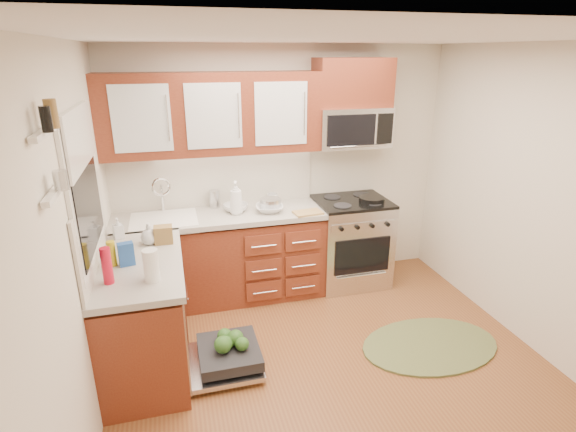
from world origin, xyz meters
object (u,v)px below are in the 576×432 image
object	(u,v)px
microwave	(351,127)
dishwasher	(224,357)
skillet	(372,199)
bowl_b	(236,208)
rug	(430,345)
cup	(272,198)
sink	(165,232)
stock_pot	(270,205)
range	(350,242)
paper_towel_roll	(151,265)
bowl_a	(270,208)
cutting_board	(308,213)
upper_cabinets	(212,114)

from	to	relation	value
microwave	dishwasher	distance (m)	2.55
skillet	bowl_b	size ratio (longest dim) A/B	1.11
rug	skillet	xyz separation A→B (m)	(-0.05, 1.22, 0.96)
bowl_b	cup	world-z (taller)	cup
sink	stock_pot	xyz separation A→B (m)	(1.04, -0.02, 0.19)
rug	dishwasher	bearing A→B (deg)	174.18
rug	cup	world-z (taller)	cup
range	paper_towel_roll	xyz separation A→B (m)	(-2.01, -1.25, 0.57)
range	rug	distance (m)	1.41
cup	paper_towel_roll	bearing A→B (deg)	-129.22
microwave	bowl_a	distance (m)	1.19
range	cup	distance (m)	0.98
sink	range	bearing A→B (deg)	0.30
rug	bowl_b	size ratio (longest dim) A/B	5.10
microwave	rug	distance (m)	2.23
range	bowl_a	distance (m)	1.03
sink	bowl_b	size ratio (longest dim) A/B	2.58
skillet	cutting_board	distance (m)	0.74
cutting_board	cup	size ratio (longest dim) A/B	2.27
range	cutting_board	world-z (taller)	range
upper_cabinets	microwave	bearing A→B (deg)	-1.02
range	skillet	world-z (taller)	skillet
upper_cabinets	dishwasher	distance (m)	2.19
bowl_a	rug	bearing A→B (deg)	-47.76
microwave	cup	bearing A→B (deg)	173.01
stock_pot	cutting_board	size ratio (longest dim) A/B	0.76
bowl_b	cup	bearing A→B (deg)	23.16
microwave	sink	world-z (taller)	microwave
cup	dishwasher	bearing A→B (deg)	-118.21
skillet	bowl_b	world-z (taller)	same
dishwasher	skillet	distance (m)	2.19
dishwasher	cup	size ratio (longest dim) A/B	5.77
dishwasher	rug	xyz separation A→B (m)	(1.77, -0.18, -0.09)
upper_cabinets	rug	distance (m)	2.87
skillet	cutting_board	world-z (taller)	skillet
skillet	cup	distance (m)	1.04
cutting_board	rug	bearing A→B (deg)	-54.45
upper_cabinets	microwave	world-z (taller)	upper_cabinets
range	rug	world-z (taller)	range
paper_towel_roll	cutting_board	bearing A→B (deg)	35.46
upper_cabinets	cutting_board	distance (m)	1.31
paper_towel_roll	bowl_a	size ratio (longest dim) A/B	0.85
dishwasher	stock_pot	size ratio (longest dim) A/B	3.36
cup	sink	bearing A→B (deg)	-168.34
microwave	sink	xyz separation A→B (m)	(-1.93, -0.13, -0.90)
sink	stock_pot	size ratio (longest dim) A/B	2.98
microwave	bowl_b	xyz separation A→B (m)	(-1.23, -0.08, -0.74)
bowl_b	paper_towel_roll	bearing A→B (deg)	-121.21
rug	paper_towel_roll	size ratio (longest dim) A/B	5.29
cutting_board	microwave	bearing A→B (deg)	30.62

